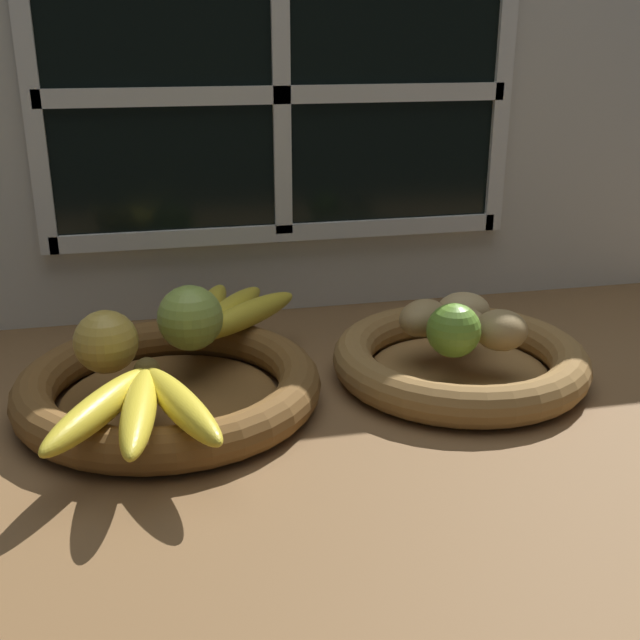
{
  "coord_description": "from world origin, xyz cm",
  "views": [
    {
      "loc": [
        -18.67,
        -79.86,
        39.03
      ],
      "look_at": [
        -0.81,
        0.01,
        8.67
      ],
      "focal_mm": 43.81,
      "sensor_mm": 36.0,
      "label": 1
    }
  ],
  "objects_px": {
    "banana_bunch_back": "(216,313)",
    "chili_pepper": "(480,332)",
    "apple_golden_left": "(106,342)",
    "potato_large": "(462,324)",
    "fruit_bowl_right": "(459,360)",
    "potato_oblong": "(423,318)",
    "potato_back": "(463,310)",
    "fruit_bowl_left": "(169,387)",
    "lime_near": "(454,330)",
    "apple_green_back": "(190,318)",
    "banana_bunch_front": "(140,406)",
    "potato_small": "(501,330)"
  },
  "relations": [
    {
      "from": "banana_bunch_back",
      "to": "potato_large",
      "type": "distance_m",
      "value": 0.3
    },
    {
      "from": "fruit_bowl_right",
      "to": "lime_near",
      "type": "bearing_deg",
      "value": -123.69
    },
    {
      "from": "potato_large",
      "to": "banana_bunch_front",
      "type": "bearing_deg",
      "value": -161.48
    },
    {
      "from": "fruit_bowl_right",
      "to": "potato_oblong",
      "type": "height_order",
      "value": "potato_oblong"
    },
    {
      "from": "banana_bunch_back",
      "to": "chili_pepper",
      "type": "height_order",
      "value": "banana_bunch_back"
    },
    {
      "from": "lime_near",
      "to": "banana_bunch_back",
      "type": "bearing_deg",
      "value": 147.84
    },
    {
      "from": "potato_small",
      "to": "lime_near",
      "type": "bearing_deg",
      "value": -173.33
    },
    {
      "from": "fruit_bowl_left",
      "to": "chili_pepper",
      "type": "relative_size",
      "value": 3.06
    },
    {
      "from": "banana_bunch_front",
      "to": "chili_pepper",
      "type": "height_order",
      "value": "banana_bunch_front"
    },
    {
      "from": "potato_small",
      "to": "potato_oblong",
      "type": "relative_size",
      "value": 0.85
    },
    {
      "from": "banana_bunch_back",
      "to": "potato_small",
      "type": "distance_m",
      "value": 0.34
    },
    {
      "from": "apple_green_back",
      "to": "potato_large",
      "type": "height_order",
      "value": "apple_green_back"
    },
    {
      "from": "fruit_bowl_left",
      "to": "potato_small",
      "type": "distance_m",
      "value": 0.38
    },
    {
      "from": "apple_golden_left",
      "to": "banana_bunch_back",
      "type": "relative_size",
      "value": 0.33
    },
    {
      "from": "potato_large",
      "to": "lime_near",
      "type": "distance_m",
      "value": 0.05
    },
    {
      "from": "banana_bunch_back",
      "to": "lime_near",
      "type": "distance_m",
      "value": 0.3
    },
    {
      "from": "potato_back",
      "to": "lime_near",
      "type": "distance_m",
      "value": 0.1
    },
    {
      "from": "apple_green_back",
      "to": "potato_back",
      "type": "bearing_deg",
      "value": 0.08
    },
    {
      "from": "potato_back",
      "to": "chili_pepper",
      "type": "bearing_deg",
      "value": -86.94
    },
    {
      "from": "fruit_bowl_right",
      "to": "potato_large",
      "type": "distance_m",
      "value": 0.05
    },
    {
      "from": "fruit_bowl_left",
      "to": "potato_large",
      "type": "relative_size",
      "value": 5.01
    },
    {
      "from": "lime_near",
      "to": "apple_green_back",
      "type": "bearing_deg",
      "value": 163.23
    },
    {
      "from": "apple_golden_left",
      "to": "banana_bunch_back",
      "type": "bearing_deg",
      "value": 42.31
    },
    {
      "from": "fruit_bowl_right",
      "to": "potato_oblong",
      "type": "relative_size",
      "value": 4.2
    },
    {
      "from": "potato_back",
      "to": "potato_large",
      "type": "bearing_deg",
      "value": -114.44
    },
    {
      "from": "banana_bunch_back",
      "to": "potato_oblong",
      "type": "xyz_separation_m",
      "value": [
        0.24,
        -0.09,
        0.01
      ]
    },
    {
      "from": "chili_pepper",
      "to": "potato_back",
      "type": "bearing_deg",
      "value": 122.95
    },
    {
      "from": "banana_bunch_front",
      "to": "potato_small",
      "type": "distance_m",
      "value": 0.41
    },
    {
      "from": "apple_golden_left",
      "to": "potato_oblong",
      "type": "distance_m",
      "value": 0.37
    },
    {
      "from": "fruit_bowl_right",
      "to": "potato_small",
      "type": "height_order",
      "value": "potato_small"
    },
    {
      "from": "apple_green_back",
      "to": "chili_pepper",
      "type": "bearing_deg",
      "value": -7.8
    },
    {
      "from": "fruit_bowl_left",
      "to": "fruit_bowl_right",
      "type": "relative_size",
      "value": 1.11
    },
    {
      "from": "banana_bunch_front",
      "to": "potato_small",
      "type": "xyz_separation_m",
      "value": [
        0.4,
        0.09,
        0.01
      ]
    },
    {
      "from": "fruit_bowl_right",
      "to": "apple_green_back",
      "type": "bearing_deg",
      "value": 171.71
    },
    {
      "from": "apple_green_back",
      "to": "potato_back",
      "type": "distance_m",
      "value": 0.33
    },
    {
      "from": "fruit_bowl_left",
      "to": "lime_near",
      "type": "height_order",
      "value": "lime_near"
    },
    {
      "from": "fruit_bowl_left",
      "to": "apple_green_back",
      "type": "distance_m",
      "value": 0.08
    },
    {
      "from": "apple_green_back",
      "to": "apple_golden_left",
      "type": "bearing_deg",
      "value": -154.06
    },
    {
      "from": "fruit_bowl_right",
      "to": "potato_small",
      "type": "relative_size",
      "value": 4.93
    },
    {
      "from": "apple_golden_left",
      "to": "fruit_bowl_right",
      "type": "bearing_deg",
      "value": -0.11
    },
    {
      "from": "fruit_bowl_right",
      "to": "potato_oblong",
      "type": "distance_m",
      "value": 0.07
    },
    {
      "from": "potato_large",
      "to": "chili_pepper",
      "type": "relative_size",
      "value": 0.61
    },
    {
      "from": "potato_small",
      "to": "banana_bunch_back",
      "type": "bearing_deg",
      "value": 154.19
    },
    {
      "from": "fruit_bowl_left",
      "to": "apple_green_back",
      "type": "bearing_deg",
      "value": 57.02
    },
    {
      "from": "apple_golden_left",
      "to": "potato_large",
      "type": "relative_size",
      "value": 1.02
    },
    {
      "from": "potato_oblong",
      "to": "apple_golden_left",
      "type": "bearing_deg",
      "value": -175.56
    },
    {
      "from": "banana_bunch_back",
      "to": "fruit_bowl_right",
      "type": "bearing_deg",
      "value": -22.85
    },
    {
      "from": "fruit_bowl_left",
      "to": "fruit_bowl_right",
      "type": "bearing_deg",
      "value": -0.0
    },
    {
      "from": "chili_pepper",
      "to": "potato_large",
      "type": "bearing_deg",
      "value": -151.3
    },
    {
      "from": "apple_golden_left",
      "to": "potato_large",
      "type": "height_order",
      "value": "apple_golden_left"
    }
  ]
}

